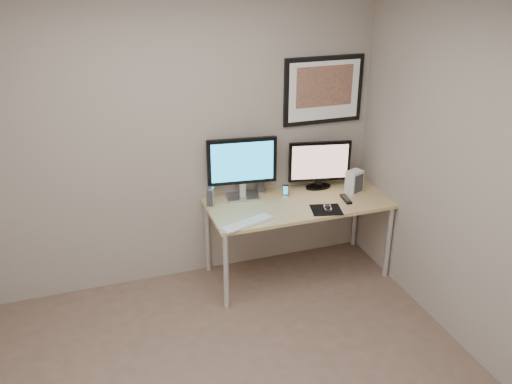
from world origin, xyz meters
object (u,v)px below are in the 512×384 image
(monitor_tv, at_px, (319,164))
(speaker_right, at_px, (260,183))
(desk, at_px, (298,209))
(phone_dock, at_px, (285,191))
(framed_art, at_px, (324,90))
(keyboard, at_px, (247,223))
(speaker_left, at_px, (210,197))
(fan_unit, at_px, (354,182))
(monitor_large, at_px, (242,166))

(monitor_tv, xyz_separation_m, speaker_right, (-0.54, 0.08, -0.15))
(speaker_right, bearing_deg, desk, -35.50)
(phone_dock, bearing_deg, desk, -39.60)
(framed_art, relative_size, keyboard, 1.62)
(speaker_right, height_order, phone_dock, speaker_right)
(monitor_tv, bearing_deg, phone_dock, -155.47)
(framed_art, bearing_deg, keyboard, -147.15)
(desk, distance_m, phone_dock, 0.20)
(framed_art, height_order, speaker_left, framed_art)
(speaker_left, bearing_deg, phone_dock, 21.49)
(desk, xyz_separation_m, speaker_right, (-0.25, 0.30, 0.15))
(framed_art, xyz_separation_m, keyboard, (-0.91, -0.59, -0.88))
(speaker_left, relative_size, fan_unit, 0.80)
(fan_unit, bearing_deg, phone_dock, 146.22)
(monitor_large, height_order, speaker_left, monitor_large)
(speaker_right, height_order, fan_unit, fan_unit)
(keyboard, distance_m, fan_unit, 1.14)
(monitor_tv, height_order, speaker_right, monitor_tv)
(desk, bearing_deg, framed_art, 43.46)
(desk, distance_m, speaker_right, 0.42)
(framed_art, relative_size, speaker_right, 4.25)
(desk, xyz_separation_m, speaker_left, (-0.76, 0.16, 0.15))
(framed_art, relative_size, fan_unit, 3.48)
(desk, height_order, speaker_left, speaker_left)
(monitor_large, xyz_separation_m, phone_dock, (0.37, -0.10, -0.25))
(desk, relative_size, speaker_left, 9.23)
(monitor_tv, height_order, speaker_left, monitor_tv)
(phone_dock, distance_m, fan_unit, 0.63)
(framed_art, xyz_separation_m, phone_dock, (-0.42, -0.19, -0.83))
(framed_art, xyz_separation_m, monitor_large, (-0.79, -0.09, -0.58))
(speaker_right, bearing_deg, speaker_left, -149.19)
(desk, bearing_deg, phone_dock, 116.54)
(desk, distance_m, framed_art, 1.07)
(monitor_tv, xyz_separation_m, phone_dock, (-0.36, -0.09, -0.18))
(desk, relative_size, fan_unit, 7.43)
(monitor_large, distance_m, phone_dock, 0.46)
(framed_art, xyz_separation_m, fan_unit, (0.20, -0.32, -0.78))
(monitor_large, xyz_separation_m, speaker_left, (-0.31, -0.08, -0.22))
(desk, relative_size, phone_dock, 13.70)
(framed_art, bearing_deg, speaker_left, -171.36)
(speaker_left, height_order, speaker_right, speaker_right)
(speaker_right, relative_size, fan_unit, 0.82)
(speaker_left, bearing_deg, framed_art, 32.17)
(phone_dock, bearing_deg, fan_unit, 12.60)
(fan_unit, bearing_deg, framed_art, 99.71)
(monitor_tv, xyz_separation_m, keyboard, (-0.85, -0.48, -0.23))
(monitor_large, relative_size, monitor_tv, 1.07)
(monitor_large, distance_m, monitor_tv, 0.74)
(monitor_large, relative_size, speaker_left, 3.53)
(fan_unit, bearing_deg, monitor_large, 144.74)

